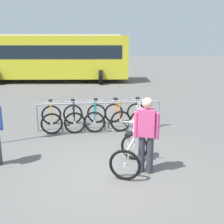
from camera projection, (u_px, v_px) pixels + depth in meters
ground_plane at (108, 172)px, 5.99m from camera, size 80.00×80.00×0.00m
bike_rack_rail at (99, 108)px, 8.73m from camera, size 3.91×0.06×0.88m
racked_bike_yellow at (51, 118)px, 8.80m from camera, size 0.76×1.14×0.97m
racked_bike_black at (74, 117)px, 8.89m from camera, size 0.74×1.15×0.97m
racked_bike_teal at (96, 116)px, 8.97m from camera, size 0.80×1.16×0.97m
racked_bike_orange at (117, 116)px, 9.05m from camera, size 0.76×1.16×0.97m
racked_bike_white at (138, 115)px, 9.13m from camera, size 0.75×1.17×0.98m
featured_bicycle at (131, 146)px, 6.15m from camera, size 1.02×1.26×1.09m
person_with_featured_bike at (146, 132)px, 5.78m from camera, size 0.50×0.31×1.64m
bus_distant at (52, 55)px, 18.47m from camera, size 10.20×4.08×3.08m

